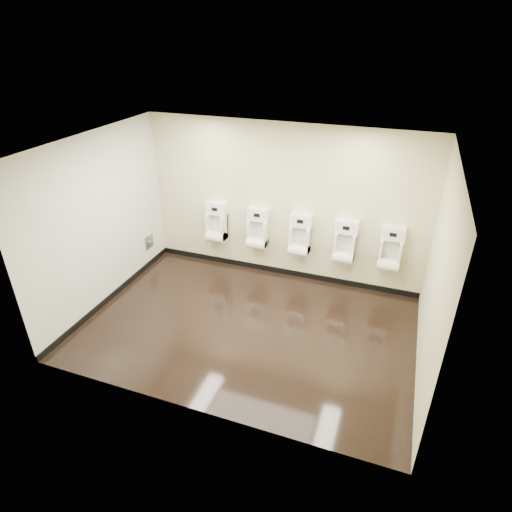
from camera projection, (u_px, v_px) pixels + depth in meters
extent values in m
cube|color=black|center=(248.00, 327.00, 6.68)|extent=(5.00, 3.50, 0.00)
cube|color=silver|center=(246.00, 148.00, 5.34)|extent=(5.00, 3.50, 0.00)
cube|color=beige|center=(283.00, 204.00, 7.46)|extent=(5.00, 0.02, 2.80)
cube|color=beige|center=(189.00, 318.00, 4.57)|extent=(5.00, 0.02, 2.80)
cube|color=beige|center=(100.00, 222.00, 6.76)|extent=(0.02, 3.50, 2.80)
cube|color=beige|center=(436.00, 279.00, 5.26)|extent=(0.02, 3.50, 2.80)
cube|color=white|center=(100.00, 223.00, 6.76)|extent=(0.01, 3.50, 2.80)
cube|color=black|center=(281.00, 271.00, 8.09)|extent=(5.00, 0.02, 0.10)
cube|color=black|center=(114.00, 294.00, 7.40)|extent=(0.02, 3.50, 0.10)
cube|color=#9E9EA3|center=(149.00, 241.00, 8.17)|extent=(0.03, 0.25, 0.25)
cylinder|color=silver|center=(150.00, 242.00, 8.17)|extent=(0.02, 0.04, 0.04)
cube|color=white|center=(217.00, 227.00, 8.00)|extent=(0.35, 0.25, 0.49)
cube|color=silver|center=(218.00, 223.00, 8.05)|extent=(0.26, 0.01, 0.37)
cylinder|color=white|center=(216.00, 237.00, 8.03)|extent=(0.35, 0.21, 0.21)
cube|color=white|center=(217.00, 208.00, 7.86)|extent=(0.39, 0.18, 0.21)
cube|color=black|center=(214.00, 209.00, 7.77)|extent=(0.10, 0.01, 0.05)
cube|color=silver|center=(214.00, 209.00, 7.77)|extent=(0.12, 0.01, 0.07)
cylinder|color=silver|center=(227.00, 210.00, 7.80)|extent=(0.01, 0.03, 0.03)
cube|color=white|center=(258.00, 233.00, 7.75)|extent=(0.35, 0.25, 0.49)
cube|color=silver|center=(259.00, 229.00, 7.80)|extent=(0.26, 0.01, 0.37)
cylinder|color=white|center=(257.00, 243.00, 7.78)|extent=(0.35, 0.21, 0.21)
cube|color=white|center=(259.00, 214.00, 7.61)|extent=(0.39, 0.18, 0.21)
cube|color=black|center=(257.00, 215.00, 7.52)|extent=(0.10, 0.01, 0.05)
cube|color=silver|center=(257.00, 215.00, 7.52)|extent=(0.12, 0.01, 0.07)
cylinder|color=silver|center=(269.00, 216.00, 7.55)|extent=(0.01, 0.03, 0.03)
cube|color=white|center=(300.00, 240.00, 7.52)|extent=(0.35, 0.25, 0.49)
cube|color=silver|center=(301.00, 236.00, 7.57)|extent=(0.26, 0.01, 0.37)
cylinder|color=white|center=(298.00, 250.00, 7.55)|extent=(0.35, 0.21, 0.21)
cube|color=white|center=(301.00, 220.00, 7.38)|extent=(0.39, 0.18, 0.21)
cube|color=black|center=(300.00, 222.00, 7.29)|extent=(0.10, 0.01, 0.05)
cube|color=silver|center=(300.00, 221.00, 7.29)|extent=(0.12, 0.01, 0.07)
cylinder|color=silver|center=(313.00, 222.00, 7.32)|extent=(0.01, 0.03, 0.03)
cube|color=white|center=(345.00, 247.00, 7.28)|extent=(0.35, 0.25, 0.49)
cube|color=silver|center=(346.00, 242.00, 7.33)|extent=(0.26, 0.01, 0.37)
cylinder|color=white|center=(343.00, 257.00, 7.31)|extent=(0.35, 0.21, 0.21)
cube|color=white|center=(347.00, 227.00, 7.14)|extent=(0.39, 0.18, 0.21)
cube|color=black|center=(346.00, 228.00, 7.05)|extent=(0.10, 0.01, 0.05)
cube|color=silver|center=(346.00, 228.00, 7.05)|extent=(0.12, 0.01, 0.07)
cylinder|color=silver|center=(359.00, 229.00, 7.08)|extent=(0.01, 0.03, 0.03)
cube|color=white|center=(390.00, 254.00, 7.06)|extent=(0.35, 0.25, 0.49)
cube|color=silver|center=(391.00, 249.00, 7.11)|extent=(0.26, 0.01, 0.37)
cylinder|color=white|center=(388.00, 265.00, 7.09)|extent=(0.35, 0.21, 0.21)
cube|color=white|center=(393.00, 234.00, 6.92)|extent=(0.39, 0.18, 0.21)
cube|color=black|center=(393.00, 235.00, 6.83)|extent=(0.10, 0.01, 0.05)
cube|color=silver|center=(393.00, 235.00, 6.83)|extent=(0.12, 0.01, 0.07)
cylinder|color=silver|center=(406.00, 235.00, 6.86)|extent=(0.01, 0.03, 0.03)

